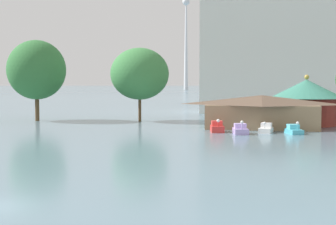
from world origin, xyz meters
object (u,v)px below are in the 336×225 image
pedal_boat_white (266,129)px  green_roof_pavilion (306,100)px  pedal_boat_red (217,127)px  background_building_block (288,45)px  shoreline_tree_tall_left (37,70)px  pedal_boat_lavender (240,130)px  shoreline_tree_mid (140,74)px  distant_broadcast_tower (186,21)px  boathouse (261,111)px  pedal_boat_cyan (294,130)px

pedal_boat_white → green_roof_pavilion: (5.97, 12.00, 3.20)m
pedal_boat_red → background_building_block: 45.06m
pedal_boat_white → shoreline_tree_tall_left: size_ratio=0.24×
pedal_boat_white → background_building_block: size_ratio=0.09×
pedal_boat_lavender → shoreline_tree_mid: (-16.25, 16.41, 7.02)m
distant_broadcast_tower → pedal_boat_red: bearing=-81.5°
pedal_boat_white → distant_broadcast_tower: 382.44m
pedal_boat_red → distant_broadcast_tower: bearing=178.4°
boathouse → shoreline_tree_tall_left: bearing=169.8°
pedal_boat_cyan → distant_broadcast_tower: size_ratio=0.02×
pedal_boat_white → pedal_boat_cyan: (3.24, -0.74, -0.02)m
pedal_boat_cyan → green_roof_pavilion: (2.73, 12.74, 3.22)m
shoreline_tree_tall_left → distant_broadcast_tower: (-25.92, 359.94, 53.46)m
shoreline_tree_mid → distant_broadcast_tower: distant_broadcast_tower is taller
pedal_boat_lavender → green_roof_pavilion: 16.92m
pedal_boat_red → distant_broadcast_tower: (-55.72, 372.60, 61.06)m
shoreline_tree_mid → shoreline_tree_tall_left: bearing=-173.3°
pedal_boat_lavender → green_roof_pavilion: (9.02, 13.96, 3.17)m
pedal_boat_lavender → shoreline_tree_tall_left: (-32.71, 14.46, 7.67)m
pedal_boat_lavender → background_building_block: bearing=159.6°
pedal_boat_white → green_roof_pavilion: 13.78m
green_roof_pavilion → pedal_boat_cyan: bearing=-102.1°
pedal_boat_red → boathouse: 8.54m
pedal_boat_white → background_building_block: (5.23, 41.47, 13.22)m
pedal_boat_lavender → green_roof_pavilion: green_roof_pavilion is taller
pedal_boat_red → pedal_boat_cyan: size_ratio=0.96×
pedal_boat_cyan → shoreline_tree_tall_left: size_ratio=0.24×
pedal_boat_red → boathouse: size_ratio=0.19×
pedal_boat_cyan → boathouse: 8.04m
pedal_boat_lavender → pedal_boat_cyan: pedal_boat_lavender is taller
green_roof_pavilion → pedal_boat_white: bearing=-116.4°
boathouse → green_roof_pavilion: bearing=42.3°
background_building_block → pedal_boat_lavender: bearing=-100.8°
pedal_boat_red → distant_broadcast_tower: size_ratio=0.02×
shoreline_tree_mid → pedal_boat_white: bearing=-36.8°
pedal_boat_white → distant_broadcast_tower: size_ratio=0.02×
pedal_boat_red → green_roof_pavilion: bearing=125.4°
pedal_boat_red → shoreline_tree_mid: (-13.33, 14.61, 6.96)m
shoreline_tree_mid → distant_broadcast_tower: 364.53m
background_building_block → boathouse: bearing=-99.2°
shoreline_tree_tall_left → distant_broadcast_tower: bearing=94.1°
pedal_boat_white → green_roof_pavilion: bearing=163.3°
pedal_boat_lavender → background_building_block: 46.13m
boathouse → background_building_block: 37.55m
pedal_boat_red → shoreline_tree_mid: 20.97m
pedal_boat_red → background_building_block: (11.20, 41.62, 13.14)m
pedal_boat_red → pedal_boat_white: pedal_boat_red is taller
shoreline_tree_tall_left → pedal_boat_cyan: bearing=-18.8°
green_roof_pavilion → background_building_block: (-0.74, 29.46, 10.02)m
pedal_boat_lavender → background_building_block: background_building_block is taller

